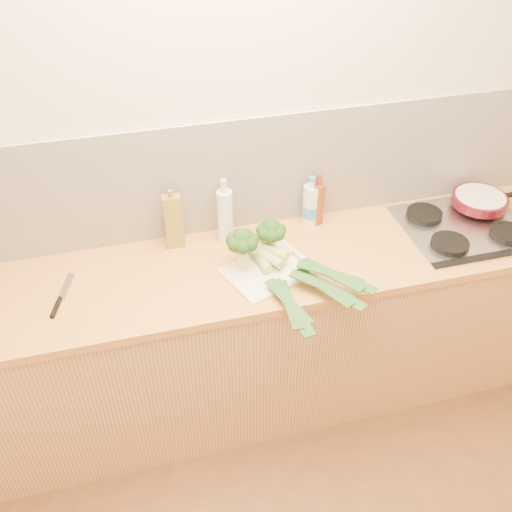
{
  "coord_description": "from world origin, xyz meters",
  "views": [
    {
      "loc": [
        -0.48,
        -0.66,
        2.48
      ],
      "look_at": [
        -0.02,
        1.1,
        1.02
      ],
      "focal_mm": 40.0,
      "sensor_mm": 36.0,
      "label": 1
    }
  ],
  "objects_px": {
    "skillet": "(480,200)",
    "chopping_board": "(269,270)",
    "chefs_knife": "(59,302)",
    "gas_hob": "(466,226)"
  },
  "relations": [
    {
      "from": "skillet",
      "to": "chopping_board",
      "type": "bearing_deg",
      "value": -171.89
    },
    {
      "from": "chefs_knife",
      "to": "chopping_board",
      "type": "bearing_deg",
      "value": 14.69
    },
    {
      "from": "chopping_board",
      "to": "skillet",
      "type": "height_order",
      "value": "skillet"
    },
    {
      "from": "chefs_knife",
      "to": "skillet",
      "type": "height_order",
      "value": "skillet"
    },
    {
      "from": "chefs_knife",
      "to": "skillet",
      "type": "relative_size",
      "value": 0.69
    },
    {
      "from": "gas_hob",
      "to": "chopping_board",
      "type": "bearing_deg",
      "value": -176.04
    },
    {
      "from": "chefs_knife",
      "to": "skillet",
      "type": "bearing_deg",
      "value": 20.99
    },
    {
      "from": "chopping_board",
      "to": "skillet",
      "type": "xyz_separation_m",
      "value": [
        1.12,
        0.19,
        0.06
      ]
    },
    {
      "from": "gas_hob",
      "to": "chefs_knife",
      "type": "distance_m",
      "value": 1.85
    },
    {
      "from": "chopping_board",
      "to": "skillet",
      "type": "distance_m",
      "value": 1.13
    }
  ]
}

